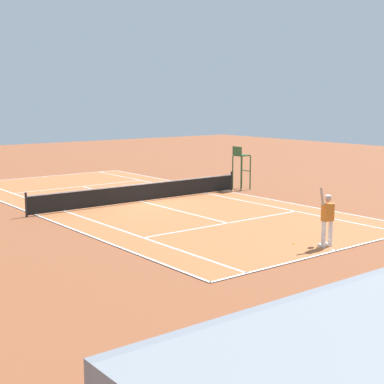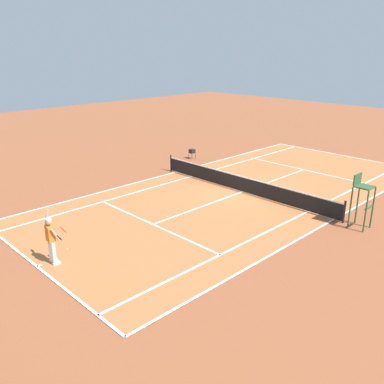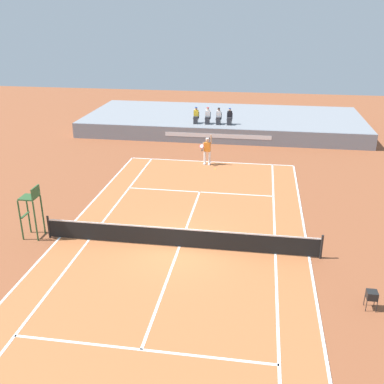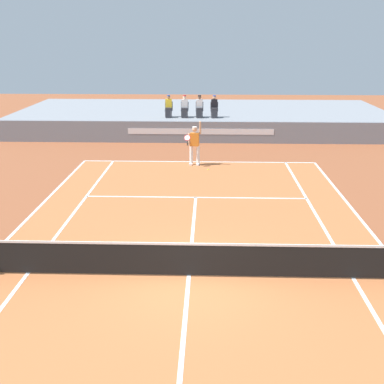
% 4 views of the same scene
% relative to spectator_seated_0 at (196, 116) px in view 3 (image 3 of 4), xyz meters
% --- Properties ---
extents(ground_plane, '(80.00, 80.00, 0.00)m').
position_rel_spectator_seated_0_xyz_m(ground_plane, '(1.89, -17.81, -1.82)').
color(ground_plane, brown).
extents(court, '(11.08, 23.88, 0.03)m').
position_rel_spectator_seated_0_xyz_m(court, '(1.89, -17.81, -1.81)').
color(court, '#B76638').
rests_on(court, ground).
extents(net, '(11.98, 0.10, 1.07)m').
position_rel_spectator_seated_0_xyz_m(net, '(1.89, -17.81, -1.29)').
color(net, black).
rests_on(net, ground).
extents(barrier_wall, '(23.22, 0.25, 1.21)m').
position_rel_spectator_seated_0_xyz_m(barrier_wall, '(1.89, -1.41, -1.21)').
color(barrier_wall, gray).
rests_on(barrier_wall, ground).
extents(bleacher_platform, '(23.22, 9.74, 1.21)m').
position_rel_spectator_seated_0_xyz_m(bleacher_platform, '(1.89, 3.57, -1.21)').
color(bleacher_platform, gray).
rests_on(bleacher_platform, ground).
extents(spectator_seated_0, '(0.44, 0.60, 1.27)m').
position_rel_spectator_seated_0_xyz_m(spectator_seated_0, '(0.00, 0.00, 0.00)').
color(spectator_seated_0, '#474C56').
rests_on(spectator_seated_0, bleacher_platform).
extents(spectator_seated_1, '(0.44, 0.60, 1.27)m').
position_rel_spectator_seated_0_xyz_m(spectator_seated_1, '(0.93, 0.00, 0.00)').
color(spectator_seated_1, '#474C56').
rests_on(spectator_seated_1, bleacher_platform).
extents(spectator_seated_2, '(0.44, 0.60, 1.27)m').
position_rel_spectator_seated_0_xyz_m(spectator_seated_2, '(1.79, 0.00, 0.00)').
color(spectator_seated_2, '#474C56').
rests_on(spectator_seated_2, bleacher_platform).
extents(spectator_seated_3, '(0.44, 0.60, 1.27)m').
position_rel_spectator_seated_0_xyz_m(spectator_seated_3, '(2.65, 0.00, 0.00)').
color(spectator_seated_3, '#474C56').
rests_on(spectator_seated_3, bleacher_platform).
extents(tennis_player, '(0.80, 0.62, 2.08)m').
position_rel_spectator_seated_0_xyz_m(tennis_player, '(1.70, -6.51, -0.82)').
color(tennis_player, white).
rests_on(tennis_player, ground).
extents(tennis_ball, '(0.07, 0.07, 0.07)m').
position_rel_spectator_seated_0_xyz_m(tennis_ball, '(2.35, -7.40, -1.78)').
color(tennis_ball, '#D1E533').
rests_on(tennis_ball, ground).
extents(umpire_chair, '(0.77, 0.77, 2.44)m').
position_rel_spectator_seated_0_xyz_m(umpire_chair, '(-4.73, -17.81, -0.26)').
color(umpire_chair, '#2D562D').
rests_on(umpire_chair, ground).
extents(ball_hopper, '(0.36, 0.36, 0.70)m').
position_rel_spectator_seated_0_xyz_m(ball_hopper, '(9.15, -21.02, -1.25)').
color(ball_hopper, black).
rests_on(ball_hopper, ground).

